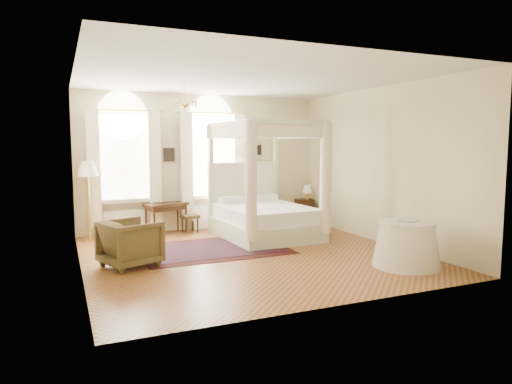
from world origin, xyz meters
The scene contains 18 objects.
ground centered at (0.00, 0.00, 0.00)m, with size 6.00×6.00×0.00m, color #AB6031.
room_walls centered at (0.00, 0.00, 1.98)m, with size 6.00×6.00×6.00m.
window_left centered at (-1.90, 2.87, 1.49)m, with size 1.62×0.27×3.29m.
window_right centered at (0.20, 2.87, 1.49)m, with size 1.62×0.27×3.29m.
chandelier centered at (-0.90, 1.20, 2.91)m, with size 0.51×0.45×0.50m.
wall_pictures centered at (0.09, 2.97, 1.89)m, with size 2.54×0.03×0.39m.
canopy_bed centered at (0.95, 1.38, 0.59)m, with size 2.07×2.49×2.58m.
nightstand centered at (2.70, 2.70, 0.32)m, with size 0.45×0.40×0.64m, color #3A220F.
nightstand_lamp centered at (2.77, 2.67, 0.88)m, with size 0.25×0.25×0.36m.
writing_desk centered at (-1.00, 2.70, 0.62)m, with size 1.07×0.78×0.72m.
laptop centered at (-1.12, 2.74, 0.74)m, with size 0.35×0.23×0.03m, color black.
stool centered at (-0.46, 2.61, 0.35)m, with size 0.42×0.42×0.42m.
armchair centered at (-2.20, 0.05, 0.41)m, with size 0.87×0.89×0.81m, color #473A1E.
coffee_table centered at (-2.08, 0.46, 0.40)m, with size 0.65×0.46×0.44m.
floor_lamp centered at (-2.70, 2.64, 1.48)m, with size 0.45×0.45×1.73m.
oriental_rug centered at (-0.52, 0.72, 0.01)m, with size 2.90×2.09×0.01m.
side_table centered at (2.16, -1.83, 0.38)m, with size 1.14×1.14×0.78m.
book centered at (2.10, -1.86, 0.79)m, with size 0.22×0.29×0.03m, color black.
Camera 1 is at (-3.26, -7.86, 2.10)m, focal length 32.00 mm.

